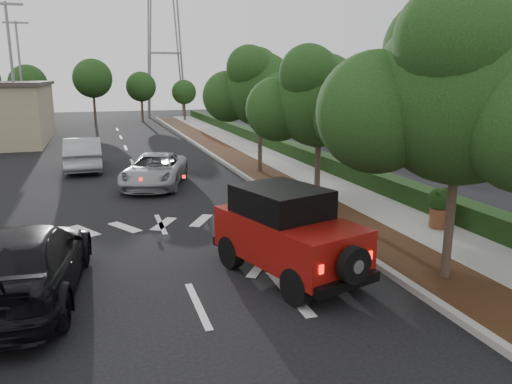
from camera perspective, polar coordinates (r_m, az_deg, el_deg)
name	(u,v)px	position (r m, az deg, el deg)	size (l,w,h in m)	color
ground	(198,305)	(10.51, -6.65, -12.74)	(120.00, 120.00, 0.00)	black
curb	(246,177)	(22.67, -1.16, 1.70)	(0.20, 70.00, 0.15)	#9E9B93
planting_strip	(267,176)	(22.97, 1.23, 1.82)	(1.80, 70.00, 0.12)	black
sidewalk	(305,174)	(23.65, 5.59, 2.08)	(2.00, 70.00, 0.12)	gray
hedge	(332,165)	(24.17, 8.66, 3.05)	(0.80, 70.00, 0.80)	black
transmission_tower	(167,117)	(58.00, -10.13, 8.42)	(7.00, 4.00, 28.00)	slate
street_tree_near	(444,281)	(12.33, 20.70, -9.51)	(3.80, 3.80, 5.92)	black
street_tree_mid	(316,207)	(18.01, 6.92, -1.66)	(3.20, 3.20, 5.32)	black
street_tree_far	(260,174)	(23.91, 0.45, 2.12)	(3.40, 3.40, 5.62)	black
light_pole_a	(21,148)	(35.91, -25.30, 4.57)	(2.00, 0.22, 9.00)	slate
light_pole_b	(27,130)	(47.87, -24.74, 6.47)	(2.00, 0.22, 9.00)	slate
red_jeep	(284,231)	(11.61, 3.17, -4.50)	(2.80, 4.24, 2.08)	black
silver_suv_ahead	(155,170)	(21.50, -11.50, 2.44)	(2.25, 4.88, 1.36)	#96999D
black_suv_oncoming	(24,263)	(11.45, -24.96, -7.40)	(2.22, 5.47, 1.59)	black
silver_sedan_oncoming	(83,154)	(26.24, -19.16, 4.17)	(1.71, 4.89, 1.61)	#9C9FA3
parked_suv	(1,135)	(36.86, -27.14, 5.82)	(1.87, 4.65, 1.58)	#9EA1A6
terracotta_planter	(440,203)	(15.85, 20.32, -1.23)	(0.73, 0.73, 1.27)	brown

